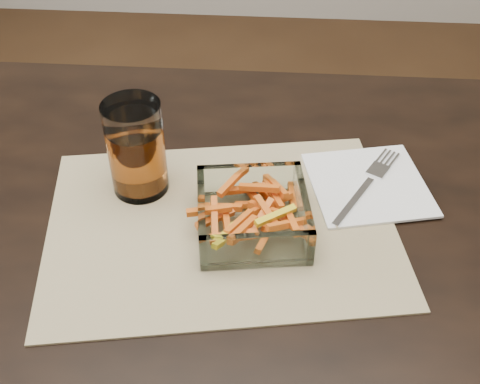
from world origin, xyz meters
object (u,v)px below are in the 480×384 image
glass_bowl (253,216)px  fork (368,183)px  dining_table (231,301)px  tumbler (137,151)px

glass_bowl → fork: size_ratio=0.91×
dining_table → tumbler: size_ratio=11.86×
glass_bowl → fork: bearing=31.3°
glass_bowl → tumbler: tumbler is taller
dining_table → glass_bowl: 0.13m
glass_bowl → tumbler: bearing=155.7°
dining_table → tumbler: tumbler is taller
dining_table → glass_bowl: size_ratio=10.33×
tumbler → fork: bearing=4.1°
tumbler → fork: tumbler is taller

